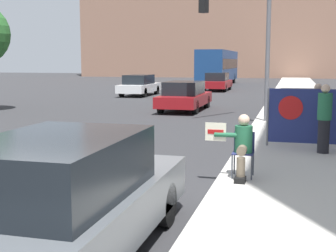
{
  "coord_description": "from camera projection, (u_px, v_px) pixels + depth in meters",
  "views": [
    {
      "loc": [
        3.48,
        -5.96,
        2.36
      ],
      "look_at": [
        0.83,
        4.06,
        0.92
      ],
      "focal_mm": 50.0,
      "sensor_mm": 36.0,
      "label": 1
    }
  ],
  "objects": [
    {
      "name": "protest_banner",
      "position": [
        308.0,
        116.0,
        12.09
      ],
      "size": [
        2.14,
        0.06,
        1.52
      ],
      "color": "slate",
      "rests_on": "sidewalk_curb"
    },
    {
      "name": "car_on_road_nearest",
      "position": [
        185.0,
        96.0,
        22.38
      ],
      "size": [
        1.83,
        4.69,
        1.4
      ],
      "color": "maroon",
      "rests_on": "ground_plane"
    },
    {
      "name": "ground_plane",
      "position": [
        44.0,
        222.0,
        6.91
      ],
      "size": [
        160.0,
        160.0,
        0.0
      ],
      "primitive_type": "plane",
      "color": "#303033"
    },
    {
      "name": "seated_protester",
      "position": [
        242.0,
        144.0,
        8.92
      ],
      "size": [
        0.93,
        0.77,
        1.22
      ],
      "rotation": [
        0.0,
        0.0,
        0.24
      ],
      "color": "#474C56",
      "rests_on": "sidewalk_curb"
    },
    {
      "name": "pedestrian_behind",
      "position": [
        317.0,
        112.0,
        12.93
      ],
      "size": [
        0.34,
        0.34,
        1.62
      ],
      "rotation": [
        0.0,
        0.0,
        0.47
      ],
      "color": "#424247",
      "rests_on": "sidewalk_curb"
    },
    {
      "name": "city_bus_on_road",
      "position": [
        218.0,
        65.0,
        46.73
      ],
      "size": [
        2.53,
        11.66,
        3.39
      ],
      "color": "navy",
      "rests_on": "ground_plane"
    },
    {
      "name": "car_on_road_midblock",
      "position": [
        139.0,
        85.0,
        32.11
      ],
      "size": [
        1.79,
        4.7,
        1.43
      ],
      "color": "white",
      "rests_on": "ground_plane"
    },
    {
      "name": "sidewalk_curb",
      "position": [
        302.0,
        114.0,
        20.26
      ],
      "size": [
        3.61,
        90.0,
        0.13
      ],
      "primitive_type": "cube",
      "color": "beige",
      "rests_on": "ground_plane"
    },
    {
      "name": "parked_car_curbside",
      "position": [
        63.0,
        201.0,
        5.41
      ],
      "size": [
        1.82,
        4.66,
        1.53
      ],
      "color": "#565B60",
      "rests_on": "ground_plane"
    },
    {
      "name": "car_on_road_distant",
      "position": [
        217.0,
        82.0,
        37.33
      ],
      "size": [
        1.82,
        4.57,
        1.45
      ],
      "color": "maroon",
      "rests_on": "ground_plane"
    },
    {
      "name": "traffic_light_pole",
      "position": [
        241.0,
        24.0,
        17.89
      ],
      "size": [
        2.97,
        2.73,
        5.32
      ],
      "color": "slate",
      "rests_on": "sidewalk_curb"
    },
    {
      "name": "jogger_on_sidewalk",
      "position": [
        324.0,
        118.0,
        11.3
      ],
      "size": [
        0.34,
        0.34,
        1.68
      ],
      "rotation": [
        0.0,
        0.0,
        2.71
      ],
      "color": "black",
      "rests_on": "sidewalk_curb"
    }
  ]
}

